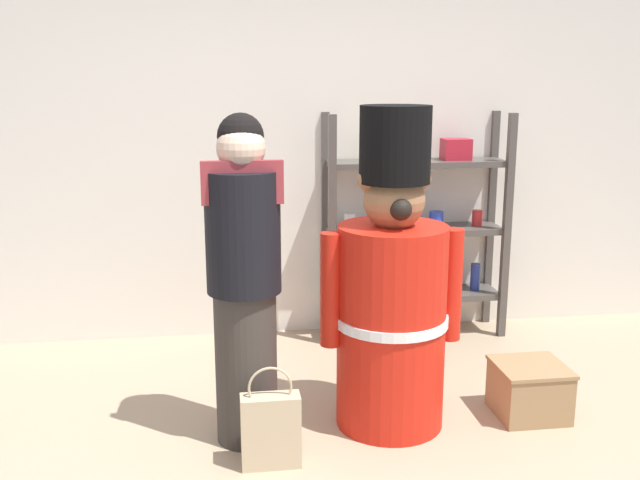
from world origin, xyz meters
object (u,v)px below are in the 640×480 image
Objects in this scene: display_crate at (529,390)px; person_shopper at (244,277)px; teddy_bear_guard at (392,298)px; shopping_bag at (271,429)px; merchandise_shelf at (416,225)px.

person_shopper is at bearing -178.55° from display_crate.
teddy_bear_guard is 0.76m from person_shopper.
person_shopper reaches higher than display_crate.
shopping_bag reaches higher than display_crate.
display_crate is at bearing -1.93° from teddy_bear_guard.
person_shopper is 0.72m from shopping_bag.
merchandise_shelf is 0.95× the size of person_shopper.
merchandise_shelf is 1.83m from person_shopper.
teddy_bear_guard is 3.34× the size of shopping_bag.
teddy_bear_guard is (-0.49, -1.29, -0.09)m from merchandise_shelf.
display_crate is (0.76, -0.03, -0.54)m from teddy_bear_guard.
display_crate is (1.40, 0.32, -0.04)m from shopping_bag.
teddy_bear_guard reaches higher than merchandise_shelf.
shopping_bag is at bearing -167.26° from display_crate.
shopping_bag is (0.10, -0.28, -0.65)m from person_shopper.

